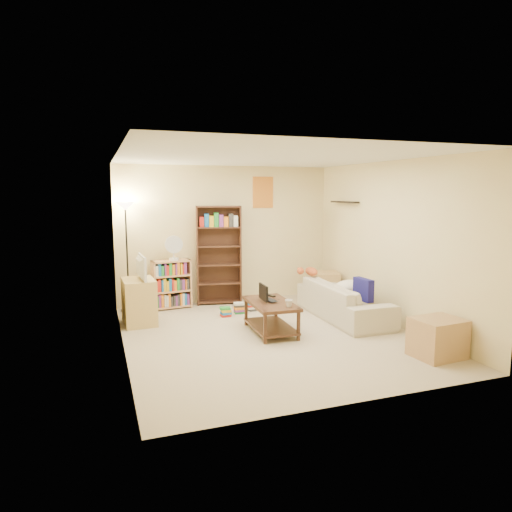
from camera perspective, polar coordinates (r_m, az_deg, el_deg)
name	(u,v)px	position (r m, az deg, el deg)	size (l,w,h in m)	color
room	(270,222)	(6.32, 1.79, 4.31)	(4.50, 4.54, 2.52)	#C5B094
sofa	(343,300)	(7.54, 10.88, -5.48)	(0.80, 1.99, 0.58)	beige
navy_pillow	(363,290)	(7.17, 13.26, -4.10)	(0.38, 0.11, 0.34)	navy
cream_blanket	(350,287)	(7.61, 11.68, -3.80)	(0.53, 0.38, 0.23)	white
tabby_cat	(309,271)	(8.01, 6.70, -1.92)	(0.45, 0.17, 0.16)	#C6552A
coffee_table	(271,312)	(6.65, 1.87, -7.05)	(0.60, 1.05, 0.46)	#492D1C
laptop	(273,300)	(6.67, 2.14, -5.54)	(0.22, 0.31, 0.02)	black
laptop_screen	(263,292)	(6.59, 0.93, -4.57)	(0.01, 0.34, 0.23)	white
mug	(289,303)	(6.34, 4.13, -5.92)	(0.12, 0.12, 0.10)	silver
tv_remote	(271,295)	(6.96, 1.83, -4.95)	(0.06, 0.18, 0.02)	black
tv_stand	(139,302)	(7.31, -14.41, -5.53)	(0.47, 0.65, 0.70)	#D7B469
television	(138,267)	(7.20, -14.56, -1.38)	(0.12, 0.65, 0.37)	black
tall_bookshelf	(219,253)	(8.27, -4.66, 0.43)	(0.84, 0.41, 1.78)	#46281B
short_bookshelf	(172,284)	(8.12, -10.50, -3.50)	(0.69, 0.33, 0.85)	tan
desk_fan	(174,247)	(7.98, -10.24, 1.10)	(0.30, 0.17, 0.43)	silver
floor_lamp	(126,224)	(7.96, -15.96, 3.81)	(0.32, 0.32, 1.87)	black
side_table	(325,287)	(8.63, 8.66, -3.81)	(0.48, 0.48, 0.55)	#D5B868
end_cabinet	(438,338)	(6.15, 21.74, -9.48)	(0.58, 0.49, 0.49)	tan
book_stacks	(247,307)	(7.81, -1.19, -6.34)	(0.98, 0.44, 0.22)	red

